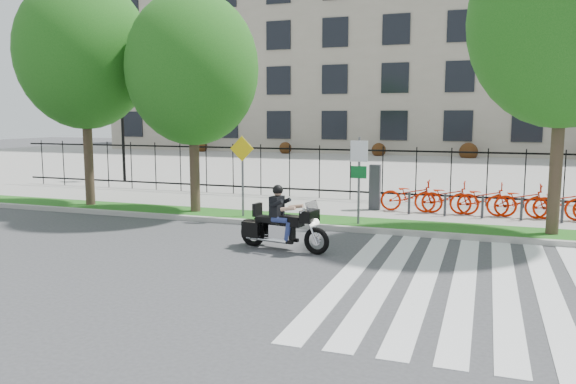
% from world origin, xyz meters
% --- Properties ---
extents(ground, '(120.00, 120.00, 0.00)m').
position_xyz_m(ground, '(0.00, 0.00, 0.00)').
color(ground, '#39393B').
rests_on(ground, ground).
extents(curb, '(60.00, 0.20, 0.15)m').
position_xyz_m(curb, '(0.00, 4.10, 0.07)').
color(curb, '#9C9A92').
rests_on(curb, ground).
extents(grass_verge, '(60.00, 1.50, 0.15)m').
position_xyz_m(grass_verge, '(0.00, 4.95, 0.07)').
color(grass_verge, '#195515').
rests_on(grass_verge, ground).
extents(sidewalk, '(60.00, 3.50, 0.15)m').
position_xyz_m(sidewalk, '(0.00, 7.45, 0.07)').
color(sidewalk, gray).
rests_on(sidewalk, ground).
extents(plaza, '(80.00, 34.00, 0.10)m').
position_xyz_m(plaza, '(0.00, 25.00, 0.05)').
color(plaza, gray).
rests_on(plaza, ground).
extents(crosswalk_stripes, '(5.70, 8.00, 0.01)m').
position_xyz_m(crosswalk_stripes, '(4.83, 0.00, 0.01)').
color(crosswalk_stripes, silver).
rests_on(crosswalk_stripes, ground).
extents(iron_fence, '(30.00, 0.06, 2.00)m').
position_xyz_m(iron_fence, '(0.00, 9.20, 1.15)').
color(iron_fence, black).
rests_on(iron_fence, sidewalk).
extents(office_building, '(60.00, 21.90, 20.15)m').
position_xyz_m(office_building, '(0.00, 44.92, 9.97)').
color(office_building, gray).
rests_on(office_building, ground).
extents(lamp_post_left, '(1.06, 0.70, 4.25)m').
position_xyz_m(lamp_post_left, '(-12.00, 12.00, 3.21)').
color(lamp_post_left, black).
rests_on(lamp_post_left, ground).
extents(street_tree_0, '(4.50, 4.50, 7.81)m').
position_xyz_m(street_tree_0, '(-8.35, 4.95, 5.36)').
color(street_tree_0, '#382A1E').
rests_on(street_tree_0, grass_verge).
extents(street_tree_1, '(4.23, 4.23, 7.02)m').
position_xyz_m(street_tree_1, '(-4.17, 4.95, 4.72)').
color(street_tree_1, '#382A1E').
rests_on(street_tree_1, grass_verge).
extents(street_tree_2, '(4.81, 4.81, 8.29)m').
position_xyz_m(street_tree_2, '(6.47, 4.95, 5.67)').
color(street_tree_2, '#382A1E').
rests_on(street_tree_2, grass_verge).
extents(bike_share_station, '(11.18, 0.89, 1.50)m').
position_xyz_m(bike_share_station, '(6.85, 7.20, 0.68)').
color(bike_share_station, '#2D2D33').
rests_on(bike_share_station, sidewalk).
extents(sign_pole_regulatory, '(0.50, 0.09, 2.50)m').
position_xyz_m(sign_pole_regulatory, '(1.33, 4.58, 1.74)').
color(sign_pole_regulatory, '#59595B').
rests_on(sign_pole_regulatory, grass_verge).
extents(sign_pole_warning, '(0.78, 0.09, 2.49)m').
position_xyz_m(sign_pole_warning, '(-2.31, 4.58, 1.74)').
color(sign_pole_warning, '#59595B').
rests_on(sign_pole_warning, grass_verge).
extents(motorcycle_rider, '(2.46, 0.96, 1.91)m').
position_xyz_m(motorcycle_rider, '(0.17, 1.43, 0.64)').
color(motorcycle_rider, black).
rests_on(motorcycle_rider, ground).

